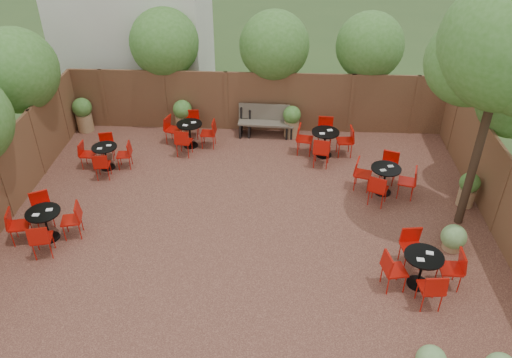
{
  "coord_description": "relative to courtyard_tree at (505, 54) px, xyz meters",
  "views": [
    {
      "loc": [
        0.73,
        -9.91,
        7.88
      ],
      "look_at": [
        0.19,
        0.5,
        1.0
      ],
      "focal_mm": 35.46,
      "sensor_mm": 36.0,
      "label": 1
    }
  ],
  "objects": [
    {
      "name": "ground",
      "position": [
        -5.26,
        -0.3,
        -4.36
      ],
      "size": [
        80.0,
        80.0,
        0.0
      ],
      "primitive_type": "plane",
      "color": "#354F23",
      "rests_on": "ground"
    },
    {
      "name": "courtyard_paving",
      "position": [
        -5.26,
        -0.3,
        -4.35
      ],
      "size": [
        12.0,
        10.0,
        0.02
      ],
      "primitive_type": "cube",
      "color": "#3E2019",
      "rests_on": "ground"
    },
    {
      "name": "fence_back",
      "position": [
        -5.26,
        4.7,
        -3.36
      ],
      "size": [
        12.0,
        0.08,
        2.0
      ],
      "primitive_type": "cube",
      "color": "#4C2C1C",
      "rests_on": "ground"
    },
    {
      "name": "fence_left",
      "position": [
        -11.26,
        -0.3,
        -3.36
      ],
      "size": [
        0.08,
        10.0,
        2.0
      ],
      "primitive_type": "cube",
      "color": "#4C2C1C",
      "rests_on": "ground"
    },
    {
      "name": "fence_right",
      "position": [
        0.74,
        -0.3,
        -3.36
      ],
      "size": [
        0.08,
        10.0,
        2.0
      ],
      "primitive_type": "cube",
      "color": "#4C2C1C",
      "rests_on": "ground"
    },
    {
      "name": "overhang_foliage",
      "position": [
        -7.48,
        2.82,
        -1.7
      ],
      "size": [
        15.33,
        10.28,
        2.37
      ],
      "color": "#386822",
      "rests_on": "ground"
    },
    {
      "name": "courtyard_tree",
      "position": [
        0.0,
        0.0,
        0.0
      ],
      "size": [
        2.88,
        2.79,
        5.91
      ],
      "rotation": [
        0.0,
        0.0,
        -0.13
      ],
      "color": "black",
      "rests_on": "courtyard_paving"
    },
    {
      "name": "park_bench_left",
      "position": [
        -4.82,
        4.32,
        -3.86
      ],
      "size": [
        1.52,
        0.55,
        0.92
      ],
      "rotation": [
        0.0,
        0.0,
        -0.05
      ],
      "color": "brown",
      "rests_on": "courtyard_paving"
    },
    {
      "name": "park_bench_right",
      "position": [
        -5.03,
        4.33,
        -3.82
      ],
      "size": [
        1.66,
        0.61,
        1.01
      ],
      "rotation": [
        0.0,
        0.0,
        -0.05
      ],
      "color": "brown",
      "rests_on": "courtyard_paving"
    },
    {
      "name": "bistro_tables",
      "position": [
        -5.24,
        1.0,
        -3.88
      ],
      "size": [
        10.15,
        7.34,
        0.93
      ],
      "color": "black",
      "rests_on": "courtyard_paving"
    },
    {
      "name": "planters",
      "position": [
        -6.39,
        3.7,
        -3.76
      ],
      "size": [
        11.85,
        4.21,
        1.14
      ],
      "color": "#95724A",
      "rests_on": "courtyard_paving"
    },
    {
      "name": "low_shrubs",
      "position": [
        -0.88,
        -3.21,
        -4.04
      ],
      "size": [
        1.87,
        4.11,
        0.63
      ],
      "color": "#95724A",
      "rests_on": "courtyard_paving"
    }
  ]
}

